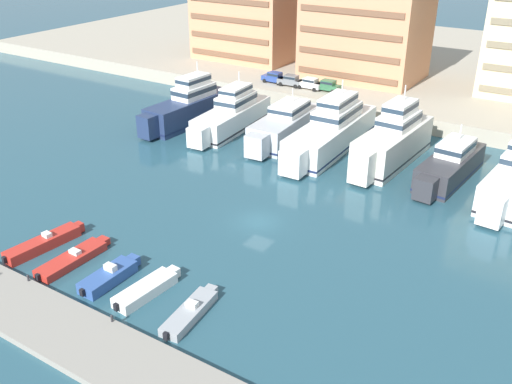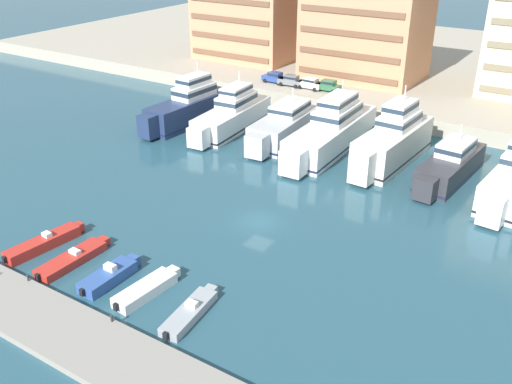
# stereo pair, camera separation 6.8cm
# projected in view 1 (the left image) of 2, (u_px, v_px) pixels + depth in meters

# --- Properties ---
(ground_plane) EXTENTS (400.00, 400.00, 0.00)m
(ground_plane) POSITION_uv_depth(u_px,v_px,m) (259.00, 222.00, 57.02)
(ground_plane) COLOR #285160
(quay_promenade) EXTENTS (180.00, 70.00, 2.28)m
(quay_promenade) POSITION_uv_depth(u_px,v_px,m) (452.00, 68.00, 108.08)
(quay_promenade) COLOR #ADA38E
(quay_promenade) RESTS_ON ground
(pier_dock) EXTENTS (120.00, 5.47, 0.54)m
(pier_dock) POSITION_uv_depth(u_px,v_px,m) (93.00, 346.00, 40.35)
(pier_dock) COLOR gray
(pier_dock) RESTS_ON ground
(yacht_navy_far_left) EXTENTS (4.93, 17.98, 8.62)m
(yacht_navy_far_left) POSITION_uv_depth(u_px,v_px,m) (189.00, 107.00, 82.34)
(yacht_navy_far_left) COLOR navy
(yacht_navy_far_left) RESTS_ON ground
(yacht_white_left) EXTENTS (5.52, 18.21, 7.80)m
(yacht_white_left) POSITION_uv_depth(u_px,v_px,m) (232.00, 115.00, 80.14)
(yacht_white_left) COLOR white
(yacht_white_left) RESTS_ON ground
(yacht_silver_mid_left) EXTENTS (5.49, 17.06, 6.59)m
(yacht_silver_mid_left) POSITION_uv_depth(u_px,v_px,m) (285.00, 126.00, 76.56)
(yacht_silver_mid_left) COLOR silver
(yacht_silver_mid_left) RESTS_ON ground
(yacht_white_center_left) EXTENTS (5.48, 22.11, 8.49)m
(yacht_white_center_left) POSITION_uv_depth(u_px,v_px,m) (331.00, 131.00, 73.56)
(yacht_white_center_left) COLOR white
(yacht_white_center_left) RESTS_ON ground
(yacht_ivory_center) EXTENTS (5.34, 17.68, 9.27)m
(yacht_ivory_center) POSITION_uv_depth(u_px,v_px,m) (392.00, 141.00, 69.16)
(yacht_ivory_center) COLOR silver
(yacht_ivory_center) RESTS_ON ground
(yacht_charcoal_center_right) EXTENTS (4.98, 15.40, 6.19)m
(yacht_charcoal_center_right) POSITION_uv_depth(u_px,v_px,m) (450.00, 165.00, 65.21)
(yacht_charcoal_center_right) COLOR #333338
(yacht_charcoal_center_right) RESTS_ON ground
(motorboat_red_far_left) EXTENTS (2.34, 8.19, 1.42)m
(motorboat_red_far_left) POSITION_uv_depth(u_px,v_px,m) (44.00, 243.00, 52.41)
(motorboat_red_far_left) COLOR red
(motorboat_red_far_left) RESTS_ON ground
(motorboat_red_left) EXTENTS (1.98, 7.79, 1.10)m
(motorboat_red_left) POSITION_uv_depth(u_px,v_px,m) (73.00, 258.00, 50.31)
(motorboat_red_left) COLOR red
(motorboat_red_left) RESTS_ON ground
(motorboat_blue_mid_left) EXTENTS (1.91, 6.30, 1.53)m
(motorboat_blue_mid_left) POSITION_uv_depth(u_px,v_px,m) (110.00, 276.00, 47.68)
(motorboat_blue_mid_left) COLOR #33569E
(motorboat_blue_mid_left) RESTS_ON ground
(motorboat_white_center_left) EXTENTS (2.24, 6.76, 0.93)m
(motorboat_white_center_left) POSITION_uv_depth(u_px,v_px,m) (147.00, 289.00, 46.11)
(motorboat_white_center_left) COLOR white
(motorboat_white_center_left) RESTS_ON ground
(motorboat_grey_center) EXTENTS (2.30, 6.93, 1.13)m
(motorboat_grey_center) POSITION_uv_depth(u_px,v_px,m) (190.00, 312.00, 43.64)
(motorboat_grey_center) COLOR #9EA3A8
(motorboat_grey_center) RESTS_ON ground
(car_blue_far_left) EXTENTS (4.17, 2.07, 1.80)m
(car_blue_far_left) POSITION_uv_depth(u_px,v_px,m) (274.00, 77.00, 93.99)
(car_blue_far_left) COLOR #28428E
(car_blue_far_left) RESTS_ON quay_promenade
(car_grey_left) EXTENTS (4.17, 2.05, 1.80)m
(car_grey_left) POSITION_uv_depth(u_px,v_px,m) (291.00, 80.00, 92.29)
(car_grey_left) COLOR slate
(car_grey_left) RESTS_ON quay_promenade
(car_white_mid_left) EXTENTS (4.16, 2.03, 1.80)m
(car_white_mid_left) POSITION_uv_depth(u_px,v_px,m) (310.00, 83.00, 90.69)
(car_white_mid_left) COLOR white
(car_white_mid_left) RESTS_ON quay_promenade
(car_green_center_left) EXTENTS (4.11, 1.94, 1.80)m
(car_green_center_left) POSITION_uv_depth(u_px,v_px,m) (328.00, 85.00, 89.62)
(car_green_center_left) COLOR #2D6642
(car_green_center_left) RESTS_ON quay_promenade
(apartment_block_far_left) EXTENTS (18.86, 17.75, 18.54)m
(apartment_block_far_left) POSITION_uv_depth(u_px,v_px,m) (255.00, 12.00, 108.67)
(apartment_block_far_left) COLOR tan
(apartment_block_far_left) RESTS_ON quay_promenade
(apartment_block_left) EXTENTS (19.22, 13.91, 19.11)m
(apartment_block_left) POSITION_uv_depth(u_px,v_px,m) (366.00, 25.00, 94.16)
(apartment_block_left) COLOR tan
(apartment_block_left) RESTS_ON quay_promenade
(bollard_west) EXTENTS (0.20, 0.20, 0.61)m
(bollard_west) POSITION_uv_depth(u_px,v_px,m) (28.00, 278.00, 46.87)
(bollard_west) COLOR #2D2D33
(bollard_west) RESTS_ON pier_dock
(bollard_west_mid) EXTENTS (0.20, 0.20, 0.61)m
(bollard_west_mid) POSITION_uv_depth(u_px,v_px,m) (112.00, 318.00, 42.23)
(bollard_west_mid) COLOR #2D2D33
(bollard_west_mid) RESTS_ON pier_dock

